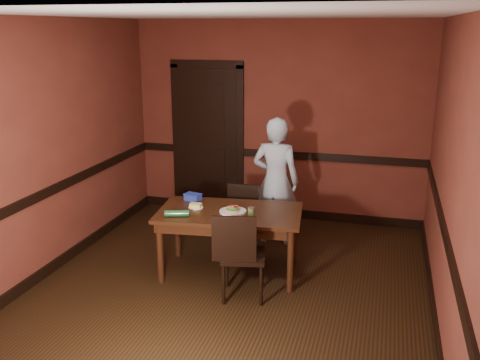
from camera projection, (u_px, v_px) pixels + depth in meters
The scene contains 22 objects.
floor at pixel (231, 286), 5.55m from camera, with size 4.00×4.50×0.01m, color black.
ceiling at pixel (230, 14), 4.81m from camera, with size 4.00×4.50×0.01m, color silver.
wall_back at pixel (278, 122), 7.26m from camera, with size 4.00×0.02×2.70m, color maroon.
wall_front at pixel (119, 249), 3.09m from camera, with size 4.00×0.02×2.70m, color maroon.
wall_left at pixel (51, 148), 5.70m from camera, with size 0.02×4.50×2.70m, color maroon.
wall_right at pixel (450, 175), 4.66m from camera, with size 0.02×4.50×2.70m, color maroon.
dado_back at pixel (277, 154), 7.37m from camera, with size 4.00×0.03×0.10m, color black.
dado_left at pixel (56, 188), 5.82m from camera, with size 0.03×4.50×0.10m, color black.
dado_right at pixel (442, 223), 4.79m from camera, with size 0.03×4.50×0.10m, color black.
baseboard_back at pixel (276, 212), 7.60m from camera, with size 4.00×0.03×0.12m, color black.
baseboard_left at pixel (63, 259), 6.05m from camera, with size 0.03×4.50×0.12m, color black.
baseboard_right at pixel (433, 307), 5.02m from camera, with size 0.03×4.50×0.12m, color black.
door at pixel (208, 137), 7.56m from camera, with size 1.05×0.07×2.20m.
dining_table at pixel (230, 242), 5.77m from camera, with size 1.51×0.85×0.71m, color #31190C.
chair_far at pixel (239, 221), 6.26m from camera, with size 0.38×0.38×0.81m, color black, non-canonical shape.
chair_near at pixel (243, 254), 5.23m from camera, with size 0.42×0.42×0.90m, color black, non-canonical shape.
person at pixel (276, 181), 6.49m from camera, with size 0.57×0.38×1.57m, color silver.
sandwich_plate at pixel (233, 210), 5.63m from camera, with size 0.28×0.28×0.07m.
sauce_jar at pixel (251, 211), 5.53m from camera, with size 0.07×0.07×0.08m.
cheese_saucer at pixel (196, 206), 5.77m from camera, with size 0.16×0.16×0.05m.
food_tub at pixel (193, 197), 6.01m from camera, with size 0.21×0.16×0.08m.
wrapped_veg at pixel (177, 213), 5.49m from camera, with size 0.07×0.07×0.25m, color #194D24.
Camera 1 is at (1.45, -4.82, 2.59)m, focal length 40.00 mm.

